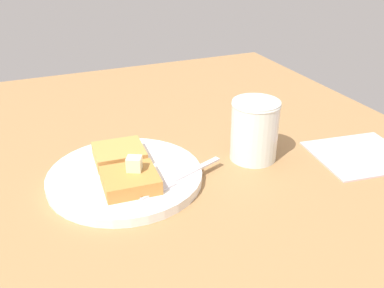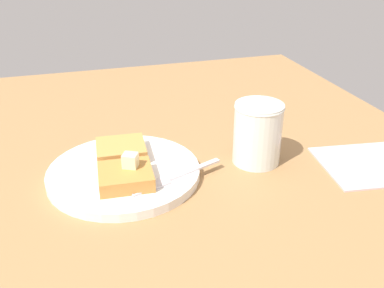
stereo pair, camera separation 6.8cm
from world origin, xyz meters
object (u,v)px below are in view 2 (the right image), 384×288
at_px(plate, 124,172).
at_px(napkin, 369,164).
at_px(fork, 172,178).
at_px(syrup_jar, 257,136).

height_order(plate, napkin, plate).
height_order(fork, syrup_jar, syrup_jar).
distance_m(plate, fork, 0.08).
bearing_deg(napkin, fork, 85.19).
relative_size(plate, napkin, 1.53).
xyz_separation_m(plate, syrup_jar, (-0.01, -0.22, 0.04)).
xyz_separation_m(fork, napkin, (-0.03, -0.33, -0.01)).
relative_size(plate, fork, 1.55).
relative_size(fork, syrup_jar, 1.50).
bearing_deg(fork, syrup_jar, -75.65).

